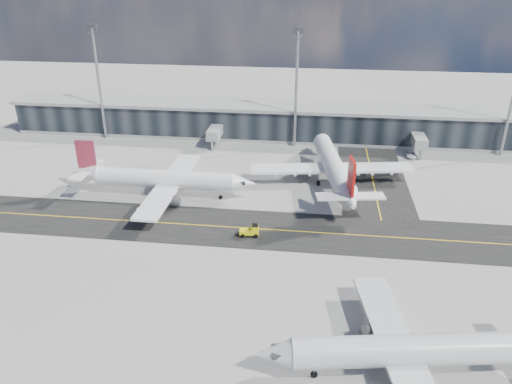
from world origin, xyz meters
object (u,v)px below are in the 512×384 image
Objects in this scene: baggage_tug at (251,231)px; airliner_redtail at (333,167)px; airliner_af at (162,179)px; airliner_near at (415,351)px; service_van at (410,154)px.

airliner_redtail is at bearing 143.27° from baggage_tug.
airliner_af is 24.01m from baggage_tug.
airliner_af is at bearing 35.13° from airliner_near.
airliner_af is 7.57× the size of service_van.
airliner_near is at bearing 44.86° from airliner_af.
airliner_redtail is 26.81m from service_van.
airliner_af is 10.70× the size of baggage_tug.
baggage_tug is at bearing -129.61° from airliner_redtail.
airliner_near is at bearing 31.57° from baggage_tug.
service_van is at bearing 36.09° from airliner_redtail.
service_van is at bearing -17.77° from airliner_near.
airliner_near is 7.26× the size of service_van.
airliner_redtail is 1.13× the size of airliner_near.
airliner_near is 10.27× the size of baggage_tug.
airliner_redtail reaches higher than baggage_tug.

